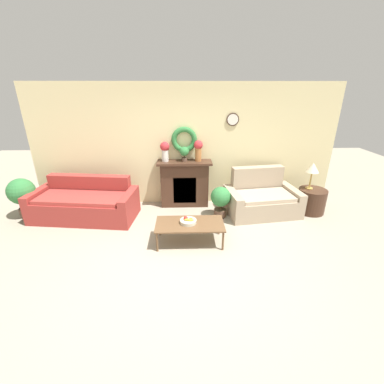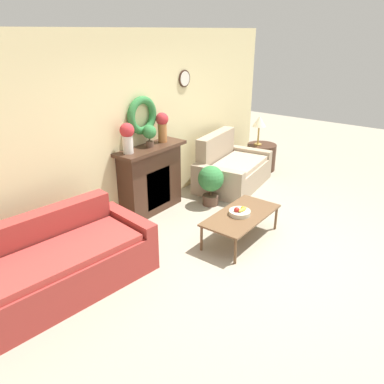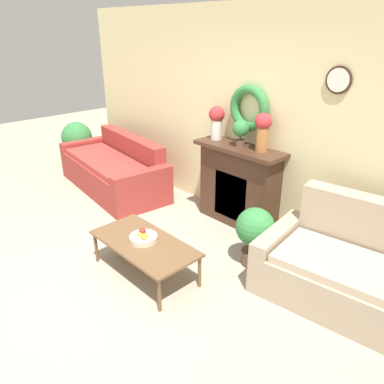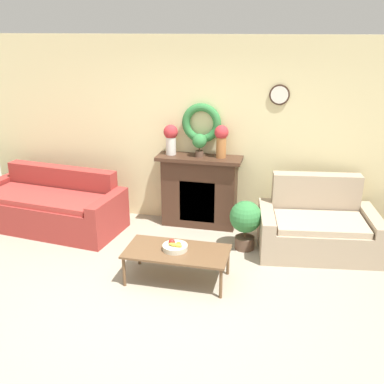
# 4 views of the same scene
# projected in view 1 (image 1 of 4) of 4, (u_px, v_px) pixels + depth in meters

# --- Properties ---
(ground_plane) EXTENTS (16.00, 16.00, 0.00)m
(ground_plane) POSITION_uv_depth(u_px,v_px,m) (186.00, 263.00, 4.08)
(ground_plane) COLOR #9E937F
(wall_back) EXTENTS (6.80, 0.18, 2.70)m
(wall_back) POSITION_uv_depth(u_px,v_px,m) (184.00, 146.00, 5.76)
(wall_back) COLOR beige
(wall_back) RESTS_ON ground_plane
(fireplace) EXTENTS (1.21, 0.41, 1.06)m
(fireplace) POSITION_uv_depth(u_px,v_px,m) (185.00, 183.00, 5.88)
(fireplace) COLOR #42281C
(fireplace) RESTS_ON ground_plane
(couch_left) EXTENTS (2.21, 1.16, 0.83)m
(couch_left) POSITION_uv_depth(u_px,v_px,m) (85.00, 204.00, 5.40)
(couch_left) COLOR #9E332D
(couch_left) RESTS_ON ground_plane
(loveseat_right) EXTENTS (1.62, 1.14, 0.95)m
(loveseat_right) POSITION_uv_depth(u_px,v_px,m) (261.00, 199.00, 5.63)
(loveseat_right) COLOR tan
(loveseat_right) RESTS_ON ground_plane
(coffee_table) EXTENTS (1.19, 0.60, 0.38)m
(coffee_table) POSITION_uv_depth(u_px,v_px,m) (190.00, 225.00, 4.49)
(coffee_table) COLOR brown
(coffee_table) RESTS_ON ground_plane
(fruit_bowl) EXTENTS (0.29, 0.29, 0.12)m
(fruit_bowl) POSITION_uv_depth(u_px,v_px,m) (188.00, 221.00, 4.47)
(fruit_bowl) COLOR beige
(fruit_bowl) RESTS_ON coffee_table
(side_table_by_loveseat) EXTENTS (0.59, 0.59, 0.53)m
(side_table_by_loveseat) POSITION_uv_depth(u_px,v_px,m) (311.00, 201.00, 5.64)
(side_table_by_loveseat) COLOR #42281C
(side_table_by_loveseat) RESTS_ON ground_plane
(table_lamp) EXTENTS (0.27, 0.27, 0.58)m
(table_lamp) POSITION_uv_depth(u_px,v_px,m) (313.00, 169.00, 5.42)
(table_lamp) COLOR #B28E42
(table_lamp) RESTS_ON side_table_by_loveseat
(vase_on_mantel_left) EXTENTS (0.20, 0.20, 0.43)m
(vase_on_mantel_left) POSITION_uv_depth(u_px,v_px,m) (165.00, 150.00, 5.58)
(vase_on_mantel_left) COLOR silver
(vase_on_mantel_left) RESTS_ON fireplace
(vase_on_mantel_right) EXTENTS (0.20, 0.20, 0.46)m
(vase_on_mantel_right) POSITION_uv_depth(u_px,v_px,m) (198.00, 149.00, 5.59)
(vase_on_mantel_right) COLOR #AD6B38
(vase_on_mantel_right) RESTS_ON fireplace
(potted_plant_on_mantel) EXTENTS (0.21, 0.21, 0.33)m
(potted_plant_on_mantel) POSITION_uv_depth(u_px,v_px,m) (184.00, 152.00, 5.59)
(potted_plant_on_mantel) COLOR brown
(potted_plant_on_mantel) RESTS_ON fireplace
(potted_plant_floor_by_couch) EXTENTS (0.54, 0.54, 0.85)m
(potted_plant_floor_by_couch) POSITION_uv_depth(u_px,v_px,m) (22.00, 193.00, 5.33)
(potted_plant_floor_by_couch) COLOR brown
(potted_plant_floor_by_couch) RESTS_ON ground_plane
(potted_plant_floor_by_loveseat) EXTENTS (0.42, 0.42, 0.67)m
(potted_plant_floor_by_loveseat) POSITION_uv_depth(u_px,v_px,m) (221.00, 199.00, 5.38)
(potted_plant_floor_by_loveseat) COLOR brown
(potted_plant_floor_by_loveseat) RESTS_ON ground_plane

